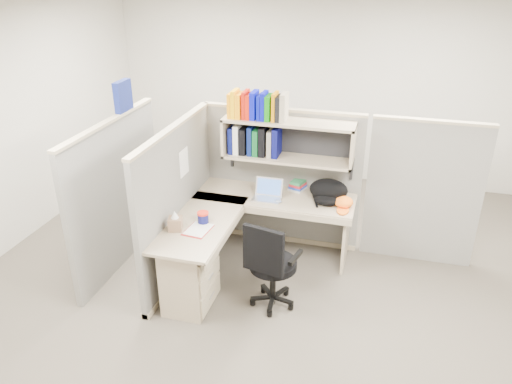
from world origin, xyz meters
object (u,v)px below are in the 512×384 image
(snack_canister, at_px, (203,217))
(task_chair, at_px, (271,278))
(laptop, at_px, (267,190))
(backpack, at_px, (328,192))
(desk, at_px, (214,254))

(snack_canister, height_order, task_chair, task_chair)
(laptop, distance_m, backpack, 0.65)
(desk, xyz_separation_m, backpack, (0.98, 0.86, 0.41))
(desk, bearing_deg, snack_canister, 147.43)
(laptop, bearing_deg, backpack, 9.23)
(desk, bearing_deg, task_chair, -9.31)
(backpack, height_order, task_chair, backpack)
(desk, height_order, snack_canister, snack_canister)
(desk, relative_size, snack_canister, 15.16)
(desk, xyz_separation_m, snack_canister, (-0.14, 0.09, 0.35))
(desk, xyz_separation_m, laptop, (0.34, 0.76, 0.40))
(task_chair, bearing_deg, snack_canister, 165.88)
(backpack, bearing_deg, laptop, -171.06)
(laptop, xyz_separation_m, task_chair, (0.26, -0.86, -0.50))
(desk, bearing_deg, laptop, 65.76)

